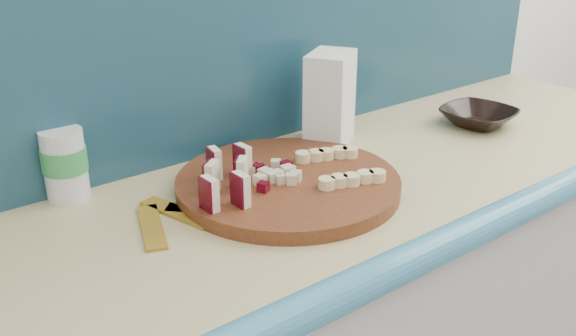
% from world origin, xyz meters
% --- Properties ---
extents(backsplash, '(2.20, 0.02, 0.50)m').
position_xyz_m(backsplash, '(0.10, 1.79, 1.16)').
color(backsplash, teal).
rests_on(backsplash, kitchen_counter).
extents(cutting_board, '(0.56, 0.56, 0.03)m').
position_xyz_m(cutting_board, '(0.09, 1.53, 0.92)').
color(cutting_board, '#4B2110').
rests_on(cutting_board, kitchen_counter).
extents(apple_wedges, '(0.16, 0.17, 0.06)m').
position_xyz_m(apple_wedges, '(-0.03, 1.55, 0.97)').
color(apple_wedges, beige).
rests_on(apple_wedges, cutting_board).
extents(apple_chunks, '(0.07, 0.08, 0.02)m').
position_xyz_m(apple_chunks, '(0.07, 1.54, 0.95)').
color(apple_chunks, beige).
rests_on(apple_chunks, cutting_board).
extents(banana_slices, '(0.18, 0.19, 0.02)m').
position_xyz_m(banana_slices, '(0.20, 1.49, 0.95)').
color(banana_slices, beige).
rests_on(banana_slices, cutting_board).
extents(brown_bowl, '(0.20, 0.20, 0.04)m').
position_xyz_m(brown_bowl, '(0.71, 1.53, 0.93)').
color(brown_bowl, black).
rests_on(brown_bowl, kitchen_counter).
extents(flour_bag, '(0.15, 0.14, 0.21)m').
position_xyz_m(flour_bag, '(0.33, 1.67, 1.02)').
color(flour_bag, white).
rests_on(flour_bag, kitchen_counter).
extents(canister, '(0.08, 0.08, 0.14)m').
position_xyz_m(canister, '(-0.26, 1.76, 0.98)').
color(canister, silver).
rests_on(canister, kitchen_counter).
extents(banana_peel, '(0.23, 0.19, 0.01)m').
position_xyz_m(banana_peel, '(-0.13, 1.55, 0.91)').
color(banana_peel, '#B88F23').
rests_on(banana_peel, kitchen_counter).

